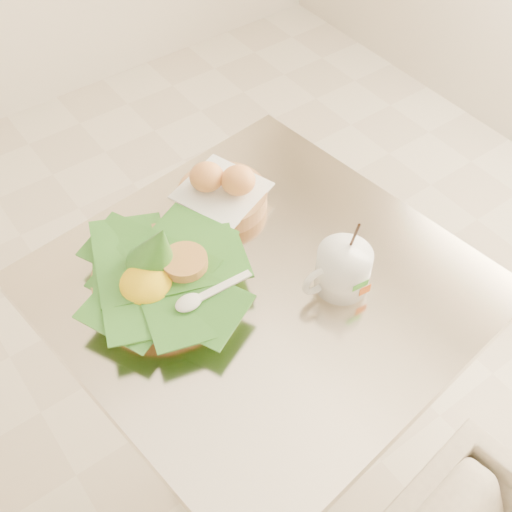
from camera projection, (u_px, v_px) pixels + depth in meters
floor at (194, 493)px, 1.66m from camera, size 3.60×3.60×0.00m
cafe_table at (262, 349)px, 1.32m from camera, size 0.78×0.78×0.75m
rice_basket at (161, 273)px, 1.12m from camera, size 0.30×0.30×0.15m
bread_basket at (222, 192)px, 1.26m from camera, size 0.20×0.20×0.09m
coffee_mug at (342, 269)px, 1.12m from camera, size 0.13×0.10×0.17m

